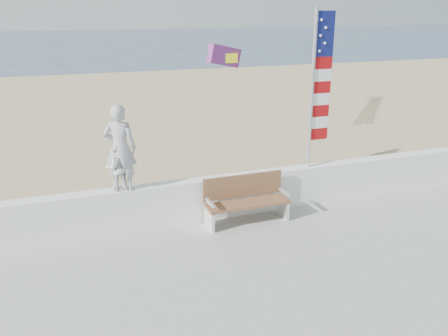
{
  "coord_description": "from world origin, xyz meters",
  "views": [
    {
      "loc": [
        -3.06,
        -7.09,
        4.53
      ],
      "look_at": [
        0.2,
        1.8,
        1.35
      ],
      "focal_mm": 38.0,
      "sensor_mm": 36.0,
      "label": 1
    }
  ],
  "objects": [
    {
      "name": "child",
      "position": [
        -1.99,
        2.0,
        1.55
      ],
      "size": [
        0.46,
        0.36,
        0.94
      ],
      "primitive_type": "imported",
      "rotation": [
        0.0,
        0.0,
        3.13
      ],
      "color": "silver",
      "rests_on": "seawall"
    },
    {
      "name": "sand",
      "position": [
        0.0,
        9.0,
        0.04
      ],
      "size": [
        90.0,
        40.0,
        0.08
      ],
      "primitive_type": "cube",
      "color": "tan",
      "rests_on": "ground"
    },
    {
      "name": "flag",
      "position": [
        2.46,
        2.0,
        2.99
      ],
      "size": [
        0.5,
        0.08,
        3.5
      ],
      "color": "silver",
      "rests_on": "seawall"
    },
    {
      "name": "parafoil_kite",
      "position": [
        0.92,
        3.69,
        3.47
      ],
      "size": [
        0.9,
        0.41,
        0.6
      ],
      "color": "red",
      "rests_on": "ground"
    },
    {
      "name": "seawall",
      "position": [
        0.0,
        2.0,
        0.63
      ],
      "size": [
        30.0,
        0.35,
        0.9
      ],
      "primitive_type": "cube",
      "color": "white",
      "rests_on": "boardwalk"
    },
    {
      "name": "adult",
      "position": [
        -1.9,
        2.0,
        1.95
      ],
      "size": [
        0.74,
        0.62,
        1.73
      ],
      "primitive_type": "imported",
      "rotation": [
        0.0,
        0.0,
        2.76
      ],
      "color": "#A1A1A6",
      "rests_on": "seawall"
    },
    {
      "name": "ground",
      "position": [
        0.0,
        0.0,
        0.0
      ],
      "size": [
        220.0,
        220.0,
        0.0
      ],
      "primitive_type": "plane",
      "color": "#324A64",
      "rests_on": "ground"
    },
    {
      "name": "bench",
      "position": [
        0.6,
        1.55,
        0.69
      ],
      "size": [
        1.8,
        0.57,
        1.0
      ],
      "color": "brown",
      "rests_on": "boardwalk"
    }
  ]
}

